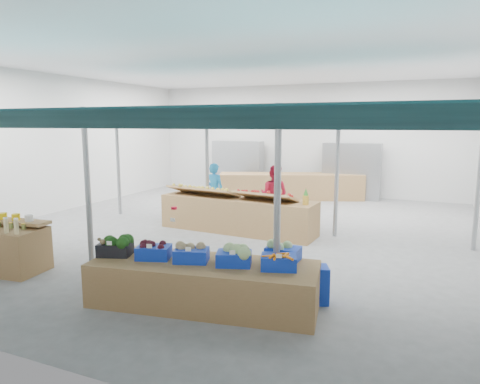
{
  "coord_description": "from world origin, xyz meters",
  "views": [
    {
      "loc": [
        4.4,
        -9.75,
        2.71
      ],
      "look_at": [
        0.88,
        -1.6,
        1.29
      ],
      "focal_mm": 32.0,
      "sensor_mm": 36.0,
      "label": 1
    }
  ],
  "objects": [
    {
      "name": "crate_carrots",
      "position": [
        2.58,
        -4.15,
        0.77
      ],
      "size": [
        0.58,
        0.49,
        0.29
      ],
      "rotation": [
        0.0,
        0.0,
        0.32
      ],
      "color": "#1031B6",
      "rests_on": "veg_counter"
    },
    {
      "name": "crate_extra",
      "position": [
        2.52,
        -3.73,
        0.81
      ],
      "size": [
        0.5,
        0.4,
        0.32
      ],
      "rotation": [
        0.0,
        0.0,
        -0.01
      ],
      "color": "#1031B6",
      "rests_on": "veg_counter"
    },
    {
      "name": "floor",
      "position": [
        0.0,
        0.0,
        0.0
      ],
      "size": [
        13.0,
        13.0,
        0.0
      ],
      "primitive_type": "plane",
      "color": "slate",
      "rests_on": "ground"
    },
    {
      "name": "crate_beets",
      "position": [
        0.67,
        -4.46,
        0.79
      ],
      "size": [
        0.58,
        0.49,
        0.29
      ],
      "rotation": [
        0.0,
        0.0,
        0.32
      ],
      "color": "#1031B6",
      "rests_on": "veg_counter"
    },
    {
      "name": "fruit_counter",
      "position": [
        0.14,
        -0.05,
        0.43
      ],
      "size": [
        4.09,
        1.23,
        0.86
      ],
      "primitive_type": "cube",
      "rotation": [
        0.0,
        0.0,
        -0.07
      ],
      "color": "brown",
      "rests_on": "floor"
    },
    {
      "name": "apple_heap_red",
      "position": [
        0.94,
        -0.2,
        1.03
      ],
      "size": [
        1.58,
        0.89,
        0.27
      ],
      "rotation": [
        0.0,
        0.0,
        -0.13
      ],
      "color": "#997247",
      "rests_on": "fruit_counter"
    },
    {
      "name": "awnings",
      "position": [
        0.75,
        -1.75,
        2.78
      ],
      "size": [
        9.5,
        7.08,
        0.3
      ],
      "color": "black",
      "rests_on": "pole_grid"
    },
    {
      "name": "far_counter",
      "position": [
        -0.0,
        5.12,
        0.46
      ],
      "size": [
        5.16,
        2.84,
        0.92
      ],
      "primitive_type": "cube",
      "rotation": [
        0.0,
        0.0,
        0.38
      ],
      "color": "brown",
      "rests_on": "floor"
    },
    {
      "name": "pole_ribbon",
      "position": [
        0.02,
        -2.83,
        1.08
      ],
      "size": [
        0.12,
        0.12,
        0.28
      ],
      "color": "#B40C21",
      "rests_on": "pole_grid"
    },
    {
      "name": "pineapple",
      "position": [
        1.95,
        -0.26,
        1.05
      ],
      "size": [
        0.14,
        0.14,
        0.39
      ],
      "rotation": [
        0.0,
        0.0,
        -0.13
      ],
      "color": "#8C6019",
      "rests_on": "fruit_counter"
    },
    {
      "name": "sparrow",
      "position": [
        -0.11,
        -4.7,
        0.91
      ],
      "size": [
        0.12,
        0.09,
        0.11
      ],
      "rotation": [
        0.0,
        0.0,
        0.32
      ],
      "color": "brown",
      "rests_on": "crate_broccoli"
    },
    {
      "name": "apple_heap_yellow",
      "position": [
        -0.83,
        -0.08,
        1.03
      ],
      "size": [
        1.98,
        0.95,
        0.27
      ],
      "rotation": [
        0.0,
        0.0,
        -0.13
      ],
      "color": "#997247",
      "rests_on": "fruit_counter"
    },
    {
      "name": "veg_counter",
      "position": [
        1.47,
        -4.33,
        0.33
      ],
      "size": [
        3.54,
        1.66,
        0.66
      ],
      "primitive_type": "cube",
      "rotation": [
        0.0,
        0.0,
        0.16
      ],
      "color": "brown",
      "rests_on": "floor"
    },
    {
      "name": "vendor_left",
      "position": [
        -1.06,
        1.05,
        0.81
      ],
      "size": [
        0.61,
        0.42,
        1.61
      ],
      "primitive_type": "imported",
      "rotation": [
        0.0,
        0.0,
        3.08
      ],
      "color": "#1C7BBB",
      "rests_on": "floor"
    },
    {
      "name": "hall",
      "position": [
        0.0,
        1.44,
        2.65
      ],
      "size": [
        13.0,
        13.0,
        13.0
      ],
      "color": "silver",
      "rests_on": "ground"
    },
    {
      "name": "crate_cabbage",
      "position": [
        1.93,
        -4.26,
        0.82
      ],
      "size": [
        0.58,
        0.49,
        0.35
      ],
      "rotation": [
        0.0,
        0.0,
        0.32
      ],
      "color": "#1031B6",
      "rests_on": "veg_counter"
    },
    {
      "name": "crate_broccoli",
      "position": [
        0.02,
        -4.57,
        0.82
      ],
      "size": [
        0.58,
        0.49,
        0.35
      ],
      "rotation": [
        0.0,
        0.0,
        0.32
      ],
      "color": "black",
      "rests_on": "veg_counter"
    },
    {
      "name": "back_shelving_right",
      "position": [
        2.0,
        6.0,
        1.0
      ],
      "size": [
        2.0,
        0.5,
        2.0
      ],
      "primitive_type": "cube",
      "color": "#B23F33",
      "rests_on": "floor"
    },
    {
      "name": "crate_celeriac",
      "position": [
        1.28,
        -4.36,
        0.81
      ],
      "size": [
        0.58,
        0.49,
        0.31
      ],
      "rotation": [
        0.0,
        0.0,
        0.32
      ],
      "color": "#1031B6",
      "rests_on": "veg_counter"
    },
    {
      "name": "back_shelving_left",
      "position": [
        -2.5,
        6.0,
        1.0
      ],
      "size": [
        2.0,
        0.5,
        2.0
      ],
      "primitive_type": "cube",
      "color": "#B23F33",
      "rests_on": "floor"
    },
    {
      "name": "pole_grid",
      "position": [
        0.75,
        -1.75,
        1.81
      ],
      "size": [
        10.0,
        4.6,
        3.0
      ],
      "color": "gray",
      "rests_on": "floor"
    },
    {
      "name": "crate_stack",
      "position": [
        2.95,
        -3.61,
        0.29
      ],
      "size": [
        0.57,
        0.49,
        0.57
      ],
      "primitive_type": "cube",
      "rotation": [
        0.0,
        0.0,
        0.4
      ],
      "color": "#1031B6",
      "rests_on": "floor"
    },
    {
      "name": "vendor_right",
      "position": [
        0.74,
        1.05,
        0.81
      ],
      "size": [
        0.82,
        0.66,
        1.61
      ],
      "primitive_type": "imported",
      "rotation": [
        0.0,
        0.0,
        3.08
      ],
      "color": "#A8142D",
      "rests_on": "floor"
    }
  ]
}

